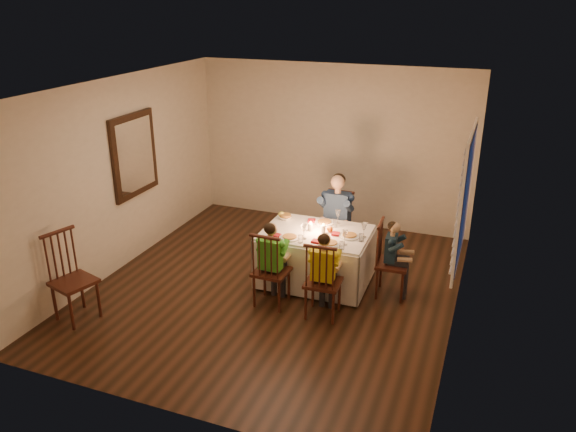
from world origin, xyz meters
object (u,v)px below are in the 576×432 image
at_px(adult, 335,258).
at_px(child_green, 272,303).
at_px(serving_bowl, 285,217).
at_px(chair_extra, 79,318).
at_px(chair_near_right, 322,315).
at_px(child_yellow, 322,315).
at_px(child_teal, 390,294).
at_px(dining_table, 316,246).
at_px(chair_near_left, 272,303).
at_px(chair_end, 390,294).
at_px(chair_adult, 335,258).

xyz_separation_m(adult, child_green, (-0.37, -1.52, 0.00)).
bearing_deg(child_green, serving_bowl, -77.14).
xyz_separation_m(chair_extra, serving_bowl, (1.81, 2.12, 0.75)).
relative_size(chair_near_right, child_yellow, 0.92).
bearing_deg(child_yellow, child_teal, -133.17).
relative_size(dining_table, chair_near_left, 1.43).
relative_size(chair_near_left, child_green, 0.91).
xyz_separation_m(child_yellow, child_teal, (0.66, 0.78, 0.00)).
bearing_deg(serving_bowl, dining_table, -26.14).
bearing_deg(serving_bowl, child_yellow, -49.60).
bearing_deg(chair_end, dining_table, 87.34).
bearing_deg(adult, chair_near_right, -76.64).
bearing_deg(chair_adult, chair_near_left, -101.27).
bearing_deg(chair_adult, child_yellow, -76.64).
distance_m(chair_near_right, child_green, 0.67).
bearing_deg(chair_end, chair_adult, 47.65).
bearing_deg(chair_near_right, child_teal, -133.17).
height_order(dining_table, chair_near_left, dining_table).
relative_size(dining_table, chair_adult, 1.43).
distance_m(chair_extra, child_teal, 3.83).
relative_size(dining_table, chair_near_right, 1.43).
distance_m(chair_extra, child_green, 2.31).
bearing_deg(dining_table, chair_extra, -142.44).
bearing_deg(child_yellow, chair_end, -133.17).
xyz_separation_m(child_green, serving_bowl, (-0.20, 0.99, 0.75)).
xyz_separation_m(dining_table, adult, (0.04, 0.79, -0.52)).
xyz_separation_m(chair_end, adult, (-0.96, 0.78, 0.00)).
height_order(adult, child_yellow, adult).
height_order(chair_adult, child_teal, child_teal).
distance_m(adult, child_yellow, 1.58).
relative_size(dining_table, child_yellow, 1.32).
bearing_deg(child_yellow, chair_near_right, 180.00).
bearing_deg(chair_adult, chair_near_right, -76.64).
xyz_separation_m(chair_extra, child_teal, (3.34, 1.87, 0.00)).
bearing_deg(chair_extra, adult, -25.15).
bearing_deg(chair_adult, serving_bowl, -134.72).
distance_m(chair_end, chair_extra, 3.83).
bearing_deg(child_yellow, dining_table, -68.61).
height_order(dining_table, adult, dining_table).
height_order(chair_extra, child_teal, chair_extra).
bearing_deg(chair_near_left, chair_end, -149.55).
xyz_separation_m(dining_table, chair_extra, (-2.34, -1.86, -0.52)).
height_order(adult, serving_bowl, serving_bowl).
bearing_deg(child_green, chair_end, -149.55).
height_order(chair_end, child_green, child_green).
relative_size(chair_adult, child_green, 0.91).
height_order(chair_near_right, serving_bowl, serving_bowl).
xyz_separation_m(chair_near_right, serving_bowl, (-0.87, 1.02, 0.75)).
height_order(chair_end, chair_extra, chair_extra).
relative_size(chair_near_right, child_teal, 0.99).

